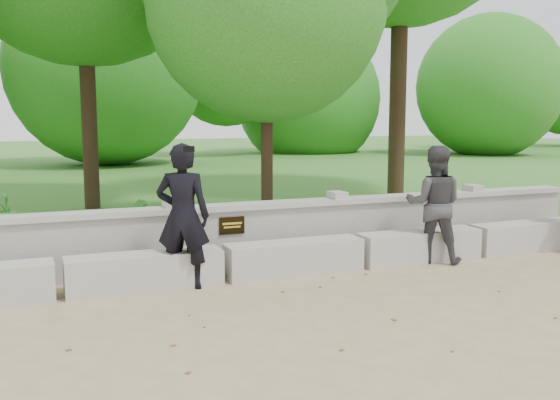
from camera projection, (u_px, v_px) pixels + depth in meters
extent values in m
plane|color=tan|center=(278.00, 327.00, 6.32)|extent=(80.00, 80.00, 0.00)
cube|color=#3F7223|center=(109.00, 181.00, 19.17)|extent=(40.00, 22.00, 0.25)
cube|color=#B7B4AD|center=(145.00, 271.00, 7.67)|extent=(1.90, 0.45, 0.45)
cube|color=#B7B4AD|center=(294.00, 258.00, 8.41)|extent=(1.90, 0.45, 0.45)
cube|color=#B7B4AD|center=(419.00, 246.00, 9.15)|extent=(1.90, 0.45, 0.45)
cube|color=#B7B4AD|center=(525.00, 236.00, 9.89)|extent=(1.90, 0.45, 0.45)
cube|color=#ACA9A2|center=(208.00, 240.00, 8.66)|extent=(12.50, 0.25, 0.82)
cube|color=#B7B4AD|center=(208.00, 208.00, 8.60)|extent=(12.50, 0.35, 0.08)
cube|color=black|center=(232.00, 225.00, 8.61)|extent=(0.36, 0.02, 0.24)
imported|color=black|center=(183.00, 216.00, 7.66)|extent=(0.78, 0.67, 1.80)
cube|color=black|center=(189.00, 149.00, 7.22)|extent=(0.14, 0.08, 0.07)
imported|color=#39393D|center=(434.00, 204.00, 9.04)|extent=(1.05, 1.00, 1.70)
cylinder|color=#382619|center=(88.00, 95.00, 12.48)|extent=(0.31, 0.31, 4.59)
cylinder|color=#382619|center=(267.00, 141.00, 10.40)|extent=(0.20, 0.20, 2.93)
cylinder|color=#382619|center=(398.00, 73.00, 14.42)|extent=(0.39, 0.39, 5.73)
imported|color=#327527|center=(140.00, 216.00, 10.10)|extent=(0.32, 0.36, 0.53)
imported|color=#327527|center=(7.00, 208.00, 10.73)|extent=(0.34, 0.37, 0.59)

